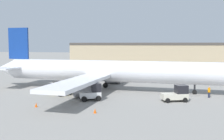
# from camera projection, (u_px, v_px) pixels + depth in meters

# --- Properties ---
(ground_plane) EXTENTS (400.00, 400.00, 0.00)m
(ground_plane) POSITION_uv_depth(u_px,v_px,m) (112.00, 90.00, 47.81)
(ground_plane) COLOR gray
(terminal_building) EXTENTS (67.01, 10.50, 8.25)m
(terminal_building) POSITION_uv_depth(u_px,v_px,m) (182.00, 57.00, 83.44)
(terminal_building) COLOR tan
(terminal_building) RESTS_ON ground_plane
(airplane) EXTENTS (44.43, 37.78, 10.86)m
(airplane) POSITION_uv_depth(u_px,v_px,m) (106.00, 71.00, 47.79)
(airplane) COLOR white
(airplane) RESTS_ON ground_plane
(ground_crew_worker) EXTENTS (0.37, 0.37, 1.67)m
(ground_crew_worker) POSITION_uv_depth(u_px,v_px,m) (209.00, 92.00, 41.21)
(ground_crew_worker) COLOR #1E2338
(ground_crew_worker) RESTS_ON ground_plane
(baggage_tug) EXTENTS (3.86, 2.94, 2.25)m
(baggage_tug) POSITION_uv_depth(u_px,v_px,m) (177.00, 94.00, 38.59)
(baggage_tug) COLOR beige
(baggage_tug) RESTS_ON ground_plane
(belt_loader_truck) EXTENTS (3.55, 3.29, 2.24)m
(belt_loader_truck) POSITION_uv_depth(u_px,v_px,m) (62.00, 88.00, 43.38)
(belt_loader_truck) COLOR yellow
(belt_loader_truck) RESTS_ON ground_plane
(pushback_tug) EXTENTS (3.35, 2.97, 2.39)m
(pushback_tug) POSITION_uv_depth(u_px,v_px,m) (92.00, 93.00, 39.24)
(pushback_tug) COLOR silver
(pushback_tug) RESTS_ON ground_plane
(safety_cone_near) EXTENTS (0.36, 0.36, 0.55)m
(safety_cone_near) POSITION_uv_depth(u_px,v_px,m) (95.00, 111.00, 32.01)
(safety_cone_near) COLOR #EF590F
(safety_cone_near) RESTS_ON ground_plane
(safety_cone_far) EXTENTS (0.36, 0.36, 0.55)m
(safety_cone_far) POSITION_uv_depth(u_px,v_px,m) (36.00, 105.00, 35.09)
(safety_cone_far) COLOR #EF590F
(safety_cone_far) RESTS_ON ground_plane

